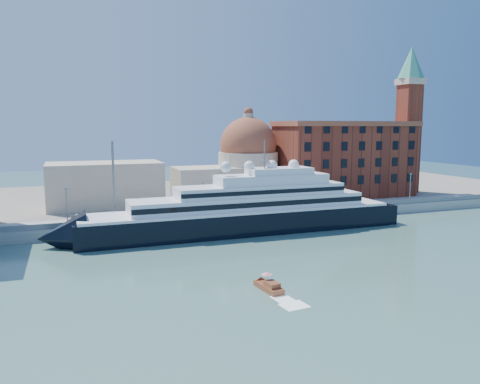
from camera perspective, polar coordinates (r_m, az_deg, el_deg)
name	(u,v)px	position (r m, az deg, el deg)	size (l,w,h in m)	color
ground	(252,263)	(82.70, 1.52, -8.64)	(400.00, 400.00, 0.00)	#355C52
quay	(200,220)	(113.72, -4.92, -3.40)	(180.00, 10.00, 2.50)	gray
land	(166,197)	(153.08, -9.05, -0.62)	(260.00, 72.00, 2.00)	slate
quay_fence	(205,216)	(109.11, -4.29, -2.89)	(180.00, 0.10, 1.20)	slate
superyacht	(232,215)	(104.15, -0.96, -2.79)	(80.99, 11.23, 24.20)	black
water_taxi	(269,286)	(69.43, 3.57, -11.37)	(2.57, 5.96, 2.75)	maroon
warehouse	(344,158)	(150.06, 12.61, 4.03)	(43.00, 19.00, 23.25)	maroon
campanile	(409,111)	(164.15, 19.91, 9.30)	(8.40, 8.40, 47.00)	maroon
church	(199,171)	(136.65, -5.06, 2.61)	(66.00, 18.00, 25.50)	beige
lamp_posts	(148,188)	(107.97, -11.21, 0.48)	(120.80, 2.40, 18.00)	slate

